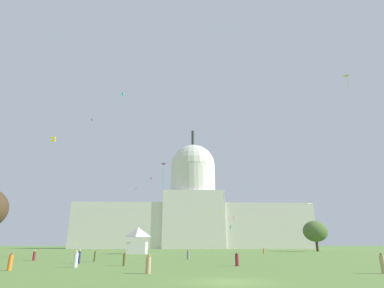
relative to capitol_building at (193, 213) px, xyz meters
name	(u,v)px	position (x,y,z in m)	size (l,w,h in m)	color
ground_plane	(229,282)	(-3.81, -154.08, -19.07)	(800.00, 800.00, 0.00)	olive
capitol_building	(193,213)	(0.00, 0.00, 0.00)	(128.34, 28.06, 68.46)	silver
event_tent	(138,240)	(-18.14, -93.14, -15.74)	(5.18, 4.57, 6.58)	white
tree_east_mid	(315,231)	(39.48, -68.62, -12.50)	(11.18, 10.24, 10.11)	#42301E
person_maroon_lawn_far_left	(34,256)	(-29.73, -125.44, -18.38)	(0.59, 0.59, 1.53)	maroon
person_orange_back_center	(264,251)	(13.52, -97.52, -18.34)	(0.44, 0.44, 1.57)	orange
person_navy_edge_west	(79,257)	(-20.45, -133.25, -18.24)	(0.48, 0.48, 1.77)	navy
person_olive_front_right	(95,257)	(-19.50, -128.83, -18.37)	(0.48, 0.48, 1.54)	olive
person_tan_edge_east	(383,264)	(10.66, -148.62, -18.28)	(0.55, 0.55, 1.72)	tan
person_tan_aisle_center	(148,265)	(-9.94, -147.88, -18.34)	(0.58, 0.58, 1.62)	tan
person_olive_back_left	(125,259)	(-13.74, -137.63, -18.36)	(0.45, 0.45, 1.57)	olive
person_grey_deep_crowd	(188,255)	(-5.76, -121.93, -18.34)	(0.57, 0.57, 1.62)	gray
person_orange_front_left	(10,262)	(-23.69, -144.24, -18.31)	(0.58, 0.58, 1.67)	orange
person_white_mid_center	(76,260)	(-18.75, -139.99, -18.27)	(0.53, 0.53, 1.78)	silver
person_maroon_near_tree_west	(237,260)	(-0.49, -138.81, -18.36)	(0.57, 0.57, 1.57)	maroon
kite_yellow_mid	(53,139)	(-31.28, -121.29, 2.16)	(0.92, 0.97, 1.09)	yellow
kite_white_low	(307,206)	(23.65, -102.06, -7.77)	(1.67, 1.44, 0.19)	white
kite_red_low	(234,217)	(19.39, -21.13, -3.90)	(0.68, 1.01, 3.12)	red
kite_violet_low	(166,168)	(-9.57, -128.88, -4.97)	(0.97, 1.23, 3.90)	purple
kite_blue_high	(91,120)	(-41.78, -67.11, 28.10)	(0.99, 1.65, 0.23)	blue
kite_magenta_high	(237,133)	(19.61, -39.03, 34.03)	(0.63, 0.54, 2.58)	#D1339E
kite_black_mid	(223,195)	(14.24, -22.72, 6.91)	(1.32, 1.33, 2.57)	black
kite_gold_high	(347,79)	(33.60, -111.12, 22.23)	(1.46, 1.05, 3.23)	gold
kite_green_mid	(136,190)	(-28.52, -30.57, 7.85)	(1.51, 0.98, 3.61)	green
kite_lime_low	(223,213)	(10.38, -48.22, -4.33)	(0.81, 0.96, 1.13)	#8CD133
kite_cyan_high	(123,94)	(-28.79, -73.98, 35.90)	(0.91, 0.91, 3.21)	#33BCDB
kite_turquoise_low	(230,228)	(15.77, -32.71, -9.59)	(0.70, 0.44, 3.19)	teal
kite_pink_mid	(151,179)	(-18.02, -65.70, 5.93)	(0.69, 0.86, 2.99)	pink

